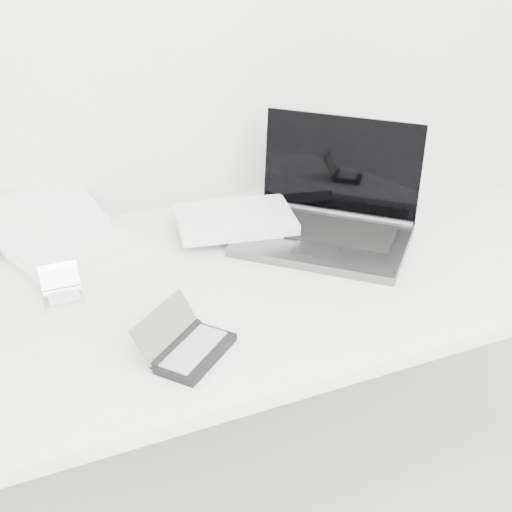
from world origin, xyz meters
name	(u,v)px	position (x,y,z in m)	size (l,w,h in m)	color
desk	(261,287)	(0.00, 1.55, 0.68)	(1.60, 0.80, 0.73)	white
laptop_large	(299,219)	(0.15, 1.67, 0.77)	(0.58, 0.49, 0.27)	#575A5C
netbook_open_white	(68,241)	(-0.38, 1.81, 0.75)	(0.38, 0.42, 0.09)	white
pda_silver	(63,293)	(-0.43, 1.60, 0.74)	(0.08, 0.10, 0.06)	silver
palmtop_charcoal	(187,346)	(-0.25, 1.32, 0.75)	(0.21, 0.20, 0.08)	black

